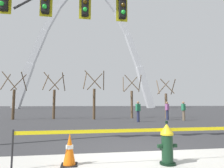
# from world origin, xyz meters

# --- Properties ---
(ground_plane) EXTENTS (240.00, 240.00, 0.00)m
(ground_plane) POSITION_xyz_m (0.00, 0.00, 0.00)
(ground_plane) COLOR #333335
(fire_hydrant) EXTENTS (0.46, 0.48, 0.99)m
(fire_hydrant) POSITION_xyz_m (0.43, -1.43, 0.47)
(fire_hydrant) COLOR black
(fire_hydrant) RESTS_ON ground
(caution_tape_barrier) EXTENTS (6.64, 0.14, 0.85)m
(caution_tape_barrier) POSITION_xyz_m (0.34, -1.31, 0.61)
(caution_tape_barrier) COLOR #232326
(caution_tape_barrier) RESTS_ON ground
(traffic_cone_by_hydrant) EXTENTS (0.36, 0.36, 0.73)m
(traffic_cone_by_hydrant) POSITION_xyz_m (-1.80, -1.17, 0.36)
(traffic_cone_by_hydrant) COLOR black
(traffic_cone_by_hydrant) RESTS_ON ground
(traffic_signal_gantry) EXTENTS (7.82, 0.44, 6.00)m
(traffic_signal_gantry) POSITION_xyz_m (-3.29, 1.10, 4.40)
(traffic_signal_gantry) COLOR #232326
(traffic_signal_gantry) RESTS_ON ground
(monument_arch) EXTENTS (44.34, 2.14, 41.37)m
(monument_arch) POSITION_xyz_m (-0.00, 56.57, 18.16)
(monument_arch) COLOR silver
(monument_arch) RESTS_ON ground
(tree_far_left) EXTENTS (1.94, 1.95, 4.21)m
(tree_far_left) POSITION_xyz_m (-7.59, 12.94, 1.87)
(tree_far_left) COLOR brown
(tree_far_left) RESTS_ON ground
(tree_left_mid) EXTENTS (1.96, 1.97, 4.26)m
(tree_left_mid) POSITION_xyz_m (-4.10, 13.10, 1.89)
(tree_left_mid) COLOR brown
(tree_left_mid) RESTS_ON ground
(tree_center_left) EXTENTS (2.00, 2.01, 4.35)m
(tree_center_left) POSITION_xyz_m (-0.43, 12.13, 1.93)
(tree_center_left) COLOR brown
(tree_center_left) RESTS_ON ground
(tree_center_right) EXTENTS (1.93, 1.94, 4.18)m
(tree_center_right) POSITION_xyz_m (3.32, 13.01, 1.86)
(tree_center_right) COLOR brown
(tree_center_right) RESTS_ON ground
(tree_right_mid) EXTENTS (1.75, 1.76, 3.78)m
(tree_right_mid) POSITION_xyz_m (6.60, 12.37, 1.68)
(tree_right_mid) COLOR brown
(tree_right_mid) RESTS_ON ground
(pedestrian_walking_left) EXTENTS (0.39, 0.36, 1.59)m
(pedestrian_walking_left) POSITION_xyz_m (5.80, 10.36, 0.82)
(pedestrian_walking_left) COLOR #232847
(pedestrian_walking_left) RESTS_ON ground
(pedestrian_standing_center) EXTENTS (0.39, 0.34, 1.59)m
(pedestrian_standing_center) POSITION_xyz_m (6.96, 9.72, 0.82)
(pedestrian_standing_center) COLOR brown
(pedestrian_standing_center) RESTS_ON ground
(pedestrian_walking_right) EXTENTS (0.39, 0.31, 1.59)m
(pedestrian_walking_right) POSITION_xyz_m (2.79, 9.01, 0.82)
(pedestrian_walking_right) COLOR #232847
(pedestrian_walking_right) RESTS_ON ground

